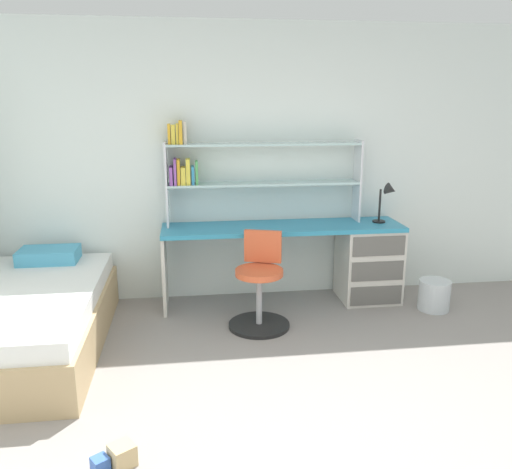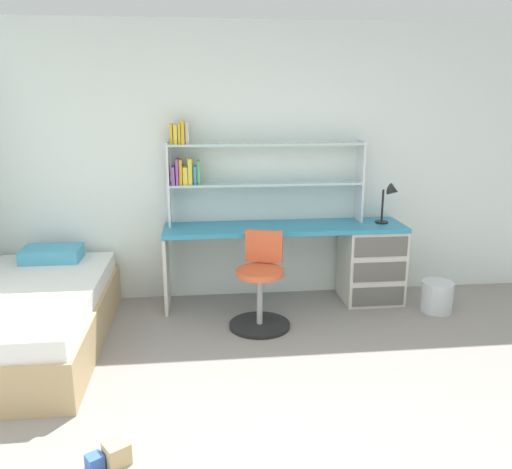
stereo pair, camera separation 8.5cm
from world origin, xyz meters
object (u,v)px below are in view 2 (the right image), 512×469
Objects in this scene: desk at (348,258)px; desk_lamp at (391,197)px; bed_platform at (31,318)px; toy_block_blue_1 at (95,462)px; swivel_chair at (260,290)px; bookshelf_hutch at (241,166)px; waste_bin at (437,296)px; toy_block_natural_2 at (117,453)px.

desk_lamp is (0.38, -0.02, 0.58)m from desk.
toy_block_blue_1 is at bearing -63.40° from bed_platform.
bed_platform is (-1.81, -0.21, -0.07)m from swivel_chair.
bookshelf_hutch is 2.16m from bed_platform.
swivel_chair is at bearing 57.63° from toy_block_blue_1.
waste_bin is (1.64, 0.14, -0.18)m from swivel_chair.
toy_block_blue_1 is (-1.07, -1.69, -0.28)m from swivel_chair.
bookshelf_hutch is 4.70× the size of desk_lamp.
bookshelf_hutch is 2.25× the size of swivel_chair.
waste_bin is (0.37, -0.33, -0.87)m from desk_lamp.
swivel_chair is 2.81× the size of waste_bin.
desk reaches higher than toy_block_natural_2.
bed_platform is at bearing -174.26° from waste_bin.
bookshelf_hutch reaches higher than bed_platform.
desk is 27.48× the size of toy_block_blue_1.
toy_block_blue_1 is (-2.70, -1.82, -0.10)m from waste_bin.
waste_bin reaches higher than toy_block_blue_1.
bed_platform is at bearing -173.39° from swivel_chair.
desk_lamp is 3.18× the size of toy_block_natural_2.
bookshelf_hutch is 2.73m from toy_block_natural_2.
desk_lamp reaches higher than bed_platform.
desk_lamp is at bearing 12.43° from bed_platform.
toy_block_natural_2 is (-2.60, -1.79, -0.08)m from waste_bin.
desk_lamp reaches higher than toy_block_blue_1.
toy_block_natural_2 is at bearing -145.42° from waste_bin.
bed_platform is at bearing 120.44° from toy_block_natural_2.
waste_bin is at bearing 34.58° from toy_block_natural_2.
bed_platform is (-2.70, -0.70, -0.18)m from desk.
toy_block_blue_1 is at bearing -163.19° from toy_block_natural_2.
bed_platform is 3.46m from waste_bin.
toy_block_natural_2 is (-2.23, -2.12, -0.95)m from desk_lamp.
desk reaches higher than toy_block_blue_1.
toy_block_blue_1 is (-0.96, -2.32, -1.25)m from bookshelf_hutch.
desk_lamp is 3.24m from bed_platform.
toy_block_blue_1 is (0.74, -1.48, -0.21)m from bed_platform.
waste_bin is 3.54× the size of toy_block_blue_1.
swivel_chair is 1.82m from bed_platform.
desk is 2.95m from toy_block_blue_1.
toy_block_natural_2 is at bearing -120.14° from swivel_chair.
swivel_chair reaches higher than desk.
swivel_chair reaches higher than toy_block_natural_2.
waste_bin is 2.37× the size of toy_block_natural_2.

